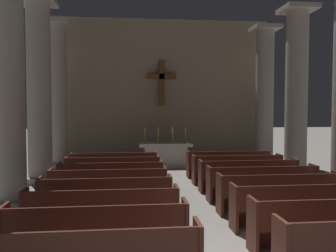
# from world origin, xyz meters

# --- Properties ---
(pew_left_row_2) EXTENTS (2.96, 0.50, 0.95)m
(pew_left_row_2) POSITION_xyz_m (-2.03, 1.09, 0.48)
(pew_left_row_2) COLOR #4C2319
(pew_left_row_2) RESTS_ON ground
(pew_left_row_3) EXTENTS (2.96, 0.50, 0.95)m
(pew_left_row_3) POSITION_xyz_m (-2.03, 2.21, 0.48)
(pew_left_row_3) COLOR #4C2319
(pew_left_row_3) RESTS_ON ground
(pew_left_row_4) EXTENTS (2.96, 0.50, 0.95)m
(pew_left_row_4) POSITION_xyz_m (-2.03, 3.33, 0.48)
(pew_left_row_4) COLOR #4C2319
(pew_left_row_4) RESTS_ON ground
(pew_left_row_5) EXTENTS (2.96, 0.50, 0.95)m
(pew_left_row_5) POSITION_xyz_m (-2.03, 4.46, 0.48)
(pew_left_row_5) COLOR #4C2319
(pew_left_row_5) RESTS_ON ground
(pew_left_row_6) EXTENTS (2.96, 0.50, 0.95)m
(pew_left_row_6) POSITION_xyz_m (-2.03, 5.58, 0.48)
(pew_left_row_6) COLOR #4C2319
(pew_left_row_6) RESTS_ON ground
(pew_left_row_7) EXTENTS (2.96, 0.50, 0.95)m
(pew_left_row_7) POSITION_xyz_m (-2.03, 6.71, 0.48)
(pew_left_row_7) COLOR #4C2319
(pew_left_row_7) RESTS_ON ground
(pew_left_row_8) EXTENTS (2.96, 0.50, 0.95)m
(pew_left_row_8) POSITION_xyz_m (-2.03, 7.83, 0.48)
(pew_left_row_8) COLOR #4C2319
(pew_left_row_8) RESTS_ON ground
(pew_right_row_2) EXTENTS (2.96, 0.50, 0.95)m
(pew_right_row_2) POSITION_xyz_m (2.03, 1.09, 0.48)
(pew_right_row_2) COLOR #4C2319
(pew_right_row_2) RESTS_ON ground
(pew_right_row_3) EXTENTS (2.96, 0.50, 0.95)m
(pew_right_row_3) POSITION_xyz_m (2.03, 2.21, 0.48)
(pew_right_row_3) COLOR #4C2319
(pew_right_row_3) RESTS_ON ground
(pew_right_row_4) EXTENTS (2.96, 0.50, 0.95)m
(pew_right_row_4) POSITION_xyz_m (2.03, 3.33, 0.48)
(pew_right_row_4) COLOR #4C2319
(pew_right_row_4) RESTS_ON ground
(pew_right_row_5) EXTENTS (2.96, 0.50, 0.95)m
(pew_right_row_5) POSITION_xyz_m (2.03, 4.46, 0.48)
(pew_right_row_5) COLOR #4C2319
(pew_right_row_5) RESTS_ON ground
(pew_right_row_6) EXTENTS (2.96, 0.50, 0.95)m
(pew_right_row_6) POSITION_xyz_m (2.03, 5.58, 0.48)
(pew_right_row_6) COLOR #4C2319
(pew_right_row_6) RESTS_ON ground
(pew_right_row_7) EXTENTS (2.96, 0.50, 0.95)m
(pew_right_row_7) POSITION_xyz_m (2.03, 6.71, 0.48)
(pew_right_row_7) COLOR #4C2319
(pew_right_row_7) RESTS_ON ground
(pew_right_row_8) EXTENTS (2.96, 0.50, 0.95)m
(pew_right_row_8) POSITION_xyz_m (2.03, 7.83, 0.48)
(pew_right_row_8) COLOR #4C2319
(pew_right_row_8) RESTS_ON ground
(column_left_second) EXTENTS (1.18, 1.18, 6.08)m
(column_left_second) POSITION_xyz_m (-4.48, 4.58, 2.96)
(column_left_second) COLOR #9E998E
(column_left_second) RESTS_ON ground
(column_left_third) EXTENTS (1.18, 1.18, 6.08)m
(column_left_third) POSITION_xyz_m (-4.48, 7.63, 2.96)
(column_left_third) COLOR #9E998E
(column_left_third) RESTS_ON ground
(column_right_third) EXTENTS (1.18, 1.18, 6.08)m
(column_right_third) POSITION_xyz_m (4.48, 7.63, 2.96)
(column_right_third) COLOR #9E998E
(column_right_third) RESTS_ON ground
(column_left_fourth) EXTENTS (1.18, 1.18, 6.08)m
(column_left_fourth) POSITION_xyz_m (-4.48, 10.69, 2.96)
(column_left_fourth) COLOR #9E998E
(column_left_fourth) RESTS_ON ground
(column_right_fourth) EXTENTS (1.18, 1.18, 6.08)m
(column_right_fourth) POSITION_xyz_m (4.48, 10.69, 2.96)
(column_right_fourth) COLOR #9E998E
(column_right_fourth) RESTS_ON ground
(altar) EXTENTS (2.20, 0.90, 1.01)m
(altar) POSITION_xyz_m (0.00, 10.20, 0.53)
(altar) COLOR #BCB7AD
(altar) RESTS_ON ground
(candlestick_outer_left) EXTENTS (0.16, 0.16, 0.67)m
(candlestick_outer_left) POSITION_xyz_m (-0.85, 10.20, 1.22)
(candlestick_outer_left) COLOR #B79338
(candlestick_outer_left) RESTS_ON altar
(candlestick_inner_left) EXTENTS (0.16, 0.16, 0.67)m
(candlestick_inner_left) POSITION_xyz_m (-0.30, 10.20, 1.22)
(candlestick_inner_left) COLOR #B79338
(candlestick_inner_left) RESTS_ON altar
(candlestick_inner_right) EXTENTS (0.16, 0.16, 0.67)m
(candlestick_inner_right) POSITION_xyz_m (0.30, 10.20, 1.22)
(candlestick_inner_right) COLOR #B79338
(candlestick_inner_right) RESTS_ON altar
(candlestick_outer_right) EXTENTS (0.16, 0.16, 0.67)m
(candlestick_outer_right) POSITION_xyz_m (0.85, 10.20, 1.22)
(candlestick_outer_right) COLOR #B79338
(candlestick_outer_right) RESTS_ON altar
(apse_with_cross) EXTENTS (10.21, 0.50, 6.62)m
(apse_with_cross) POSITION_xyz_m (0.00, 12.21, 3.32)
(apse_with_cross) COLOR gray
(apse_with_cross) RESTS_ON ground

